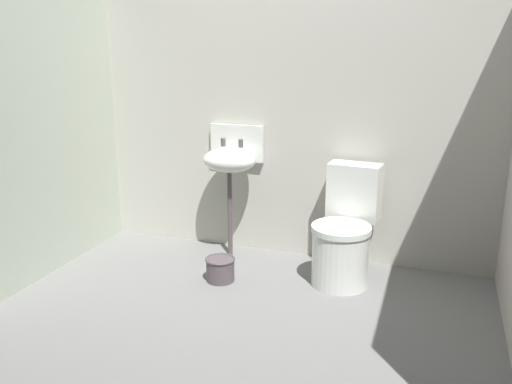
% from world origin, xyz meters
% --- Properties ---
extents(ground_plane, '(3.40, 2.47, 0.08)m').
position_xyz_m(ground_plane, '(0.00, 0.00, -0.04)').
color(ground_plane, slate).
extents(wall_back, '(3.40, 0.10, 2.10)m').
position_xyz_m(wall_back, '(0.00, 1.08, 1.05)').
color(wall_back, '#BAB8AC').
rests_on(wall_back, ground).
extents(wall_left, '(0.10, 2.27, 2.10)m').
position_xyz_m(wall_left, '(-1.55, 0.10, 1.05)').
color(wall_left, '#B4BEA9').
rests_on(wall_left, ground).
extents(toilet_near_wall, '(0.44, 0.62, 0.78)m').
position_xyz_m(toilet_near_wall, '(0.49, 0.68, 0.32)').
color(toilet_near_wall, white).
rests_on(toilet_near_wall, ground).
extents(sink, '(0.42, 0.35, 0.99)m').
position_xyz_m(sink, '(-0.41, 0.87, 0.75)').
color(sink, '#53474C').
rests_on(sink, ground).
extents(bucket, '(0.21, 0.21, 0.17)m').
position_xyz_m(bucket, '(-0.30, 0.39, 0.09)').
color(bucket, '#53474C').
rests_on(bucket, ground).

